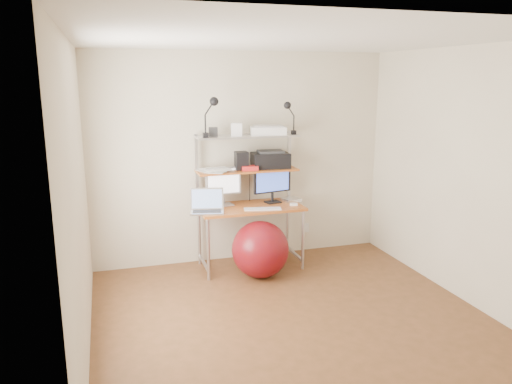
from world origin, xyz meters
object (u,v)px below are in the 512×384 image
printer (270,160)px  monitor_black (272,182)px  monitor_silver (224,184)px  laptop (207,207)px  exercise_ball (260,249)px

printer → monitor_black: bearing=-81.3°
monitor_silver → laptop: (-0.25, -0.23, -0.20)m
monitor_black → laptop: bearing=-178.0°
monitor_silver → printer: bearing=-6.5°
exercise_ball → monitor_silver: bearing=122.0°
monitor_black → monitor_silver: bearing=165.2°
laptop → exercise_ball: bearing=-11.9°
laptop → monitor_silver: bearing=55.2°
monitor_black → laptop: monitor_black is taller
laptop → printer: (0.83, 0.25, 0.45)m
monitor_black → printer: size_ratio=1.07×
monitor_silver → exercise_ball: monitor_silver is taller
monitor_black → printer: (-0.00, 0.07, 0.26)m
monitor_silver → laptop: bearing=-146.2°
monitor_black → exercise_ball: 0.84m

